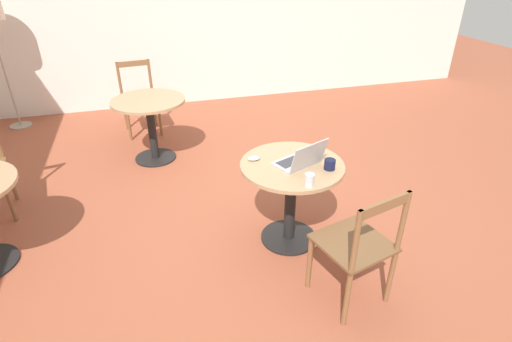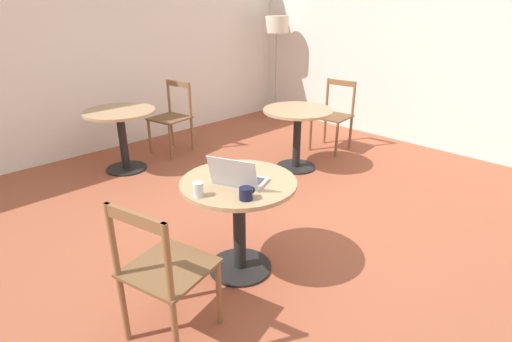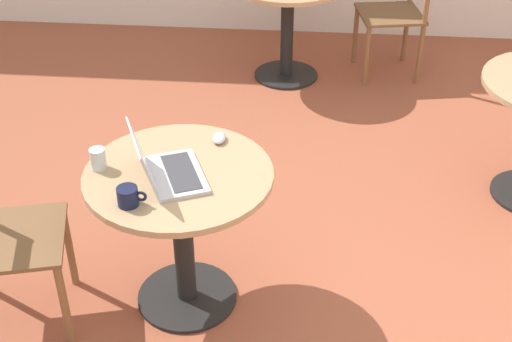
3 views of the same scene
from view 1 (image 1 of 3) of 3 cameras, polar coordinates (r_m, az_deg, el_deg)
The scene contains 10 objects.
ground_plane at distance 3.90m, azimuth 0.85°, elevation -4.96°, with size 16.00×16.00×0.00m, color #9E5138.
wall_side at distance 6.44m, azimuth -7.96°, elevation 21.50°, with size 0.06×9.40×2.70m.
cafe_table_near at distance 3.20m, azimuth 5.04°, elevation -1.93°, with size 0.81×0.81×0.73m.
cafe_table_mid at distance 4.69m, azimuth -14.90°, elevation 7.66°, with size 0.81×0.81×0.73m.
chair_near_left at distance 2.77m, azimuth 14.35°, elevation -10.42°, with size 0.54×0.54×0.92m.
chair_mid_right at distance 5.55m, azimuth -16.35°, elevation 9.96°, with size 0.49×0.49×0.92m.
laptop at distance 3.07m, azimuth 6.32°, elevation 1.57°, with size 0.38×0.42×0.23m.
mouse at distance 3.14m, azimuth -0.30°, elevation 1.82°, with size 0.06×0.10×0.03m.
mug at distance 3.06m, azimuth 10.47°, elevation 0.96°, with size 0.12×0.09×0.08m.
drinking_glass at distance 2.81m, azimuth 7.64°, elevation -1.29°, with size 0.07×0.07×0.10m.
Camera 1 is at (-3.08, 0.94, 2.20)m, focal length 28.00 mm.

